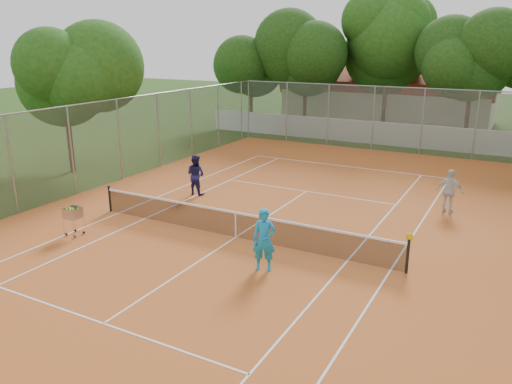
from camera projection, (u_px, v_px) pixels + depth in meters
The scene contains 12 objects.
ground at pixel (236, 238), 17.66m from camera, with size 120.00×120.00×0.00m, color #1E3A10.
court_pad at pixel (236, 238), 17.66m from camera, with size 18.00×34.00×0.02m, color #BA5C24.
court_lines at pixel (236, 237), 17.65m from camera, with size 10.98×23.78×0.01m, color white.
tennis_net at pixel (236, 224), 17.51m from camera, with size 11.88×0.10×0.98m, color black.
perimeter_fence at pixel (235, 184), 17.08m from camera, with size 18.00×34.00×4.00m, color slate.
boundary_wall at pixel (380, 133), 33.43m from camera, with size 26.00×0.30×1.50m, color white.
clubhouse at pixel (389, 96), 42.33m from camera, with size 16.40×9.00×4.40m, color beige.
tropical_trees at pixel (396, 66), 34.72m from camera, with size 29.00×19.00×10.00m, color #14340D.
player_near at pixel (264, 240), 14.89m from camera, with size 0.71×0.46×1.94m, color #178AC4.
player_far_left at pixel (196, 175), 22.40m from camera, with size 0.88×0.68×1.81m, color #1C1B51.
player_far_right at pixel (450, 191), 20.00m from camera, with size 1.04×0.43×1.78m, color silver.
ball_hopper at pixel (74, 220), 17.71m from camera, with size 0.54×0.54×1.13m, color #BBBCC2.
Camera 1 is at (8.44, -14.10, 6.69)m, focal length 35.00 mm.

